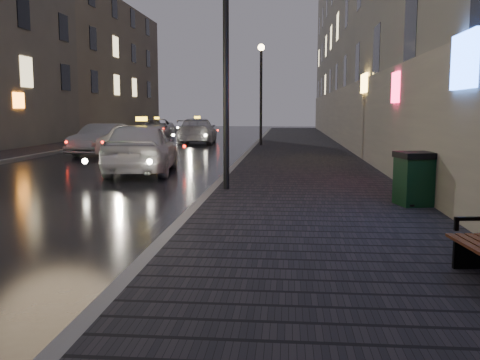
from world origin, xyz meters
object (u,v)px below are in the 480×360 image
object	(u,v)px
car_left_mid	(103,139)
taxi_mid	(197,131)
trash_bin	(415,178)
lamp_far	(261,82)
taxi_far	(157,128)
taxi_near	(142,147)
lamp_near	(226,45)

from	to	relation	value
car_left_mid	taxi_mid	world-z (taller)	taxi_mid
trash_bin	car_left_mid	bearing A→B (deg)	116.78
lamp_far	taxi_mid	bearing A→B (deg)	138.72
lamp_far	taxi_far	bearing A→B (deg)	127.30
taxi_near	taxi_mid	world-z (taller)	taxi_near
trash_bin	car_left_mid	world-z (taller)	car_left_mid
taxi_near	taxi_far	bearing A→B (deg)	-83.89
taxi_mid	lamp_near	bearing A→B (deg)	97.64
lamp_near	lamp_far	xyz separation A→B (m)	(0.00, 16.00, 0.00)
taxi_near	car_left_mid	xyz separation A→B (m)	(-3.71, 6.80, -0.14)
lamp_near	taxi_mid	xyz separation A→B (m)	(-4.02, 19.53, -2.74)
lamp_near	trash_bin	size ratio (longest dim) A/B	5.03
lamp_far	car_left_mid	bearing A→B (deg)	-143.98
taxi_near	taxi_mid	xyz separation A→B (m)	(-0.83, 15.34, -0.08)
lamp_near	taxi_far	distance (m)	28.37
lamp_near	taxi_far	size ratio (longest dim) A/B	1.08
lamp_far	taxi_far	distance (m)	14.07
taxi_near	taxi_far	distance (m)	23.36
lamp_near	trash_bin	world-z (taller)	lamp_near
car_left_mid	taxi_far	xyz separation A→B (m)	(-1.45, 15.98, -0.02)
trash_bin	taxi_far	bearing A→B (deg)	99.64
trash_bin	car_left_mid	size ratio (longest dim) A/B	0.25
trash_bin	lamp_near	bearing A→B (deg)	141.74
taxi_far	taxi_mid	bearing A→B (deg)	-66.55
lamp_far	car_left_mid	world-z (taller)	lamp_far
lamp_far	trash_bin	world-z (taller)	lamp_far
car_left_mid	trash_bin	bearing A→B (deg)	-41.86
lamp_far	car_left_mid	xyz separation A→B (m)	(-6.90, -5.02, -2.79)
lamp_near	taxi_near	xyz separation A→B (m)	(-3.19, 4.18, -2.66)
lamp_far	taxi_near	xyz separation A→B (m)	(-3.19, -11.82, -2.66)
taxi_far	lamp_near	bearing A→B (deg)	-79.59
taxi_mid	taxi_near	bearing A→B (deg)	89.11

